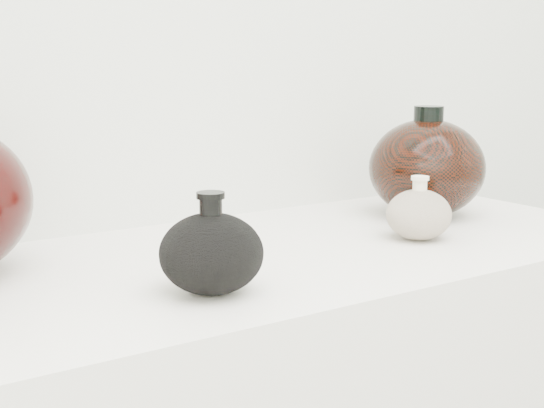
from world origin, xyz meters
TOP-DOWN VIEW (x-y plane):
  - black_gourd_vase at (-0.15, 0.83)m, footprint 0.15×0.15m
  - cream_gourd_vase at (0.24, 0.89)m, footprint 0.12×0.12m
  - right_round_pot at (0.37, 1.01)m, footprint 0.25×0.25m

SIDE VIEW (x-z plane):
  - cream_gourd_vase at x=0.24m, z-range 0.89..0.99m
  - black_gourd_vase at x=-0.15m, z-range 0.89..1.01m
  - right_round_pot at x=0.37m, z-range 0.89..1.08m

